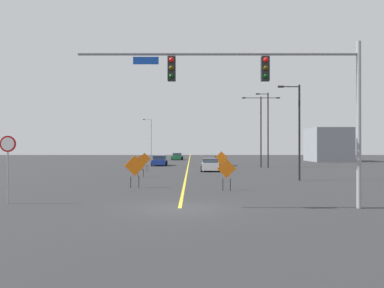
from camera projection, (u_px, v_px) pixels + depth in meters
ground at (178, 208)px, 17.61m from camera, size 204.45×204.45×0.00m
road_centre_stripe at (187, 161)px, 74.40m from camera, size 0.16×113.58×0.01m
traffic_signal_assembly at (265, 84)px, 17.63m from camera, size 12.18×0.44×7.19m
stop_sign at (6, 156)px, 18.98m from camera, size 0.76×0.07×3.15m
street_lamp_near_right at (296, 127)px, 31.86m from camera, size 1.74×0.24×7.43m
street_lamp_near_left at (259, 125)px, 50.77m from camera, size 4.69×0.24×8.77m
street_lamp_mid_right at (266, 127)px, 49.82m from camera, size 1.55×0.24×9.13m
street_lamp_far_left at (149, 136)px, 90.95m from camera, size 1.91×0.24×8.65m
construction_sign_left_shoulder at (143, 160)px, 44.64m from camera, size 1.32×0.10×1.92m
construction_sign_median_far at (220, 158)px, 46.96m from camera, size 1.40×0.17×2.05m
construction_sign_left_lane at (133, 167)px, 26.23m from camera, size 1.31×0.34×2.08m
construction_sign_right_lane at (225, 170)px, 24.60m from camera, size 1.15×0.05×1.89m
construction_sign_right_shoulder at (139, 163)px, 35.42m from camera, size 1.17×0.32×1.90m
car_orange_mid at (219, 161)px, 55.39m from camera, size 2.10×4.12×1.41m
car_blue_approaching at (158, 161)px, 55.56m from camera, size 2.08×4.28×1.38m
car_green_passing at (176, 157)px, 78.14m from camera, size 2.20×4.16×1.31m
car_white_distant at (209, 165)px, 43.43m from camera, size 2.15×4.13×1.37m
roadside_building_east at (326, 145)px, 70.94m from camera, size 6.29×8.17×5.75m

